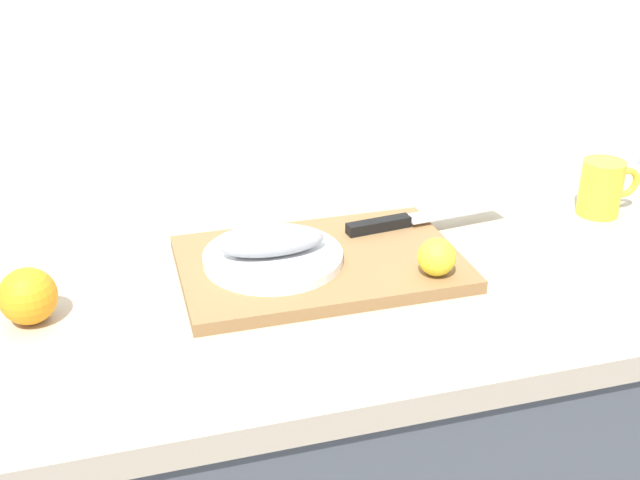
{
  "coord_description": "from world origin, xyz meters",
  "views": [
    {
      "loc": [
        -0.04,
        -0.97,
        1.47
      ],
      "look_at": [
        0.24,
        0.04,
        0.95
      ],
      "focal_mm": 43.58,
      "sensor_mm": 36.0,
      "label": 1
    }
  ],
  "objects_px": {
    "cutting_board": "(320,263)",
    "chef_knife": "(407,220)",
    "fish_fillet": "(273,242)",
    "coffee_mug_0": "(602,188)",
    "white_plate": "(273,257)",
    "lemon_0": "(437,257)"
  },
  "relations": [
    {
      "from": "cutting_board",
      "to": "coffee_mug_0",
      "type": "bearing_deg",
      "value": 6.99
    },
    {
      "from": "chef_knife",
      "to": "coffee_mug_0",
      "type": "xyz_separation_m",
      "value": [
        0.36,
        -0.01,
        0.02
      ]
    },
    {
      "from": "cutting_board",
      "to": "chef_knife",
      "type": "height_order",
      "value": "chef_knife"
    },
    {
      "from": "chef_knife",
      "to": "white_plate",
      "type": "bearing_deg",
      "value": -171.23
    },
    {
      "from": "chef_knife",
      "to": "cutting_board",
      "type": "bearing_deg",
      "value": -163.3
    },
    {
      "from": "fish_fillet",
      "to": "coffee_mug_0",
      "type": "bearing_deg",
      "value": 5.5
    },
    {
      "from": "lemon_0",
      "to": "fish_fillet",
      "type": "bearing_deg",
      "value": 154.95
    },
    {
      "from": "lemon_0",
      "to": "white_plate",
      "type": "bearing_deg",
      "value": 154.95
    },
    {
      "from": "white_plate",
      "to": "coffee_mug_0",
      "type": "distance_m",
      "value": 0.61
    },
    {
      "from": "chef_knife",
      "to": "lemon_0",
      "type": "distance_m",
      "value": 0.17
    },
    {
      "from": "white_plate",
      "to": "lemon_0",
      "type": "distance_m",
      "value": 0.24
    },
    {
      "from": "coffee_mug_0",
      "to": "fish_fillet",
      "type": "bearing_deg",
      "value": -174.5
    },
    {
      "from": "white_plate",
      "to": "fish_fillet",
      "type": "height_order",
      "value": "fish_fillet"
    },
    {
      "from": "lemon_0",
      "to": "coffee_mug_0",
      "type": "height_order",
      "value": "coffee_mug_0"
    },
    {
      "from": "chef_knife",
      "to": "lemon_0",
      "type": "bearing_deg",
      "value": -104.16
    },
    {
      "from": "fish_fillet",
      "to": "lemon_0",
      "type": "distance_m",
      "value": 0.24
    },
    {
      "from": "cutting_board",
      "to": "chef_knife",
      "type": "bearing_deg",
      "value": 23.21
    },
    {
      "from": "fish_fillet",
      "to": "lemon_0",
      "type": "xyz_separation_m",
      "value": [
        0.22,
        -0.1,
        -0.0
      ]
    },
    {
      "from": "cutting_board",
      "to": "fish_fillet",
      "type": "height_order",
      "value": "fish_fillet"
    },
    {
      "from": "fish_fillet",
      "to": "coffee_mug_0",
      "type": "distance_m",
      "value": 0.61
    },
    {
      "from": "white_plate",
      "to": "coffee_mug_0",
      "type": "height_order",
      "value": "coffee_mug_0"
    },
    {
      "from": "fish_fillet",
      "to": "coffee_mug_0",
      "type": "height_order",
      "value": "coffee_mug_0"
    }
  ]
}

